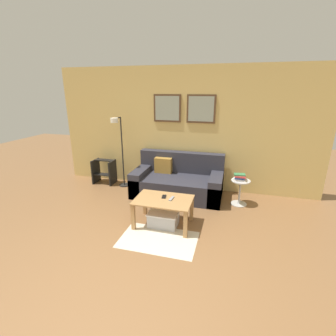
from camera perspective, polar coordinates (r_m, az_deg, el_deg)
name	(u,v)px	position (r m, az deg, el deg)	size (l,w,h in m)	color
ground_plane	(121,293)	(2.99, -11.02, -26.80)	(16.00, 16.00, 0.00)	brown
wall_back	(184,129)	(5.20, 3.67, 9.05)	(5.60, 0.09, 2.55)	#D6B76B
area_rug	(158,239)	(3.70, -2.29, -16.40)	(1.11, 0.69, 0.01)	beige
couch	(178,182)	(5.01, 2.33, -3.20)	(1.79, 0.92, 0.83)	#2D2D38
coffee_table	(163,204)	(3.88, -1.08, -8.47)	(0.90, 0.59, 0.45)	#AD7F4C
storage_bin	(163,219)	(3.98, -1.07, -11.77)	(0.47, 0.35, 0.23)	#B2B2B7
floor_lamp	(119,146)	(5.26, -11.36, 5.14)	(0.23, 0.47, 1.55)	black
side_table	(240,190)	(4.77, 16.51, -4.96)	(0.35, 0.35, 0.49)	silver
book_stack	(240,177)	(4.69, 16.52, -2.06)	(0.25, 0.19, 0.12)	silver
remote_control	(172,199)	(3.84, 0.83, -7.19)	(0.04, 0.15, 0.02)	#99999E
cell_phone	(164,197)	(3.92, -0.93, -6.72)	(0.07, 0.14, 0.01)	black
step_stool	(104,171)	(5.80, -14.75, -0.66)	(0.47, 0.34, 0.55)	black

